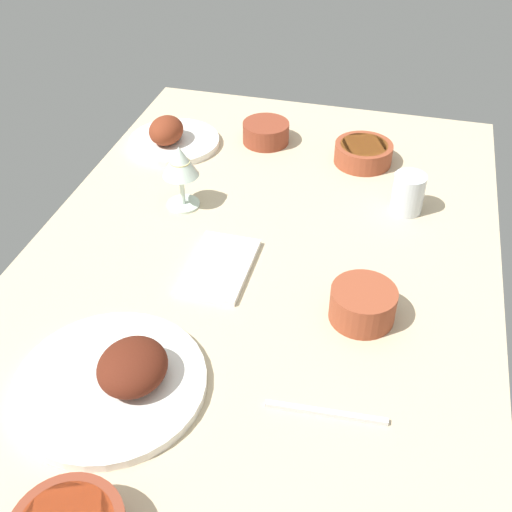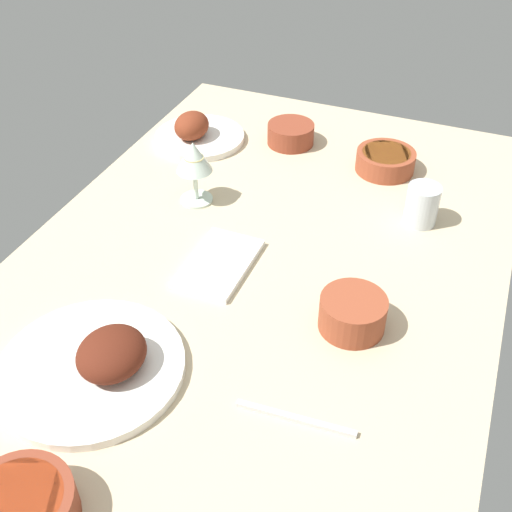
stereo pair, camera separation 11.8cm
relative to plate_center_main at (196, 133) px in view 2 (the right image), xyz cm
name	(u,v)px [view 2 (the right image)]	position (x,y,z in cm)	size (l,w,h in cm)	color
dining_table	(256,272)	(-38.62, -31.34, -4.28)	(140.00, 90.00, 4.00)	#C6B28E
plate_center_main	(196,133)	(0.00, 0.00, 0.00)	(22.03, 22.03, 7.78)	white
plate_far_side	(98,363)	(-72.20, -18.45, -0.27)	(29.50, 29.50, 7.37)	white
bowl_potatoes	(291,133)	(7.68, -21.78, 0.50)	(11.35, 11.35, 5.08)	brown
bowl_onions	(353,312)	(-47.79, -52.35, 0.99)	(11.23, 11.23, 6.05)	brown
bowl_sauce	(20,509)	(-96.74, -23.31, 0.64)	(14.00, 14.00, 5.37)	brown
bowl_soup	(385,160)	(3.90, -46.06, 0.32)	(13.40, 13.40, 4.74)	brown
wine_glass	(194,160)	(-23.42, -11.39, 7.64)	(7.60, 7.60, 14.00)	silver
water_tumbler	(422,205)	(-13.47, -57.30, 1.95)	(6.68, 6.68, 8.46)	silver
folded_napkin	(219,263)	(-41.70, -25.04, -1.68)	(18.41, 11.35, 1.20)	white
fork_loose	(296,418)	(-69.34, -49.94, -1.88)	(18.08, 0.90, 0.80)	silver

